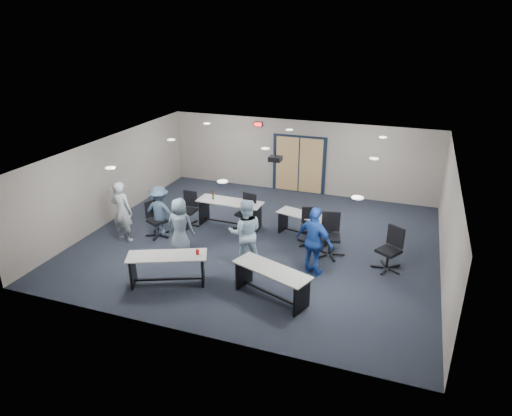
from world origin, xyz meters
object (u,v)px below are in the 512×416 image
(table_front_right, at_px, (272,278))
(person_back, at_px, (160,211))
(chair_back_d, at_px, (330,236))
(table_front_left, at_px, (168,264))
(chair_back_b, at_px, (245,213))
(chair_loose_left, at_px, (157,219))
(table_back_right, at_px, (306,222))
(chair_back_c, at_px, (310,227))
(person_navy, at_px, (314,242))
(chair_back_a, at_px, (188,210))
(chair_loose_right, at_px, (389,250))
(person_gray, at_px, (122,212))
(person_lightblue, at_px, (245,233))
(person_plaid, at_px, (180,226))
(table_back_left, at_px, (230,209))

(table_front_right, height_order, person_back, person_back)
(chair_back_d, bearing_deg, table_front_left, -153.93)
(chair_back_b, height_order, chair_loose_left, chair_back_b)
(table_back_right, bearing_deg, chair_back_c, -48.14)
(person_navy, bearing_deg, person_back, 15.25)
(chair_back_a, relative_size, person_navy, 0.60)
(person_navy, bearing_deg, chair_loose_right, -129.95)
(table_front_left, bearing_deg, chair_loose_left, 102.83)
(person_gray, xyz_separation_m, person_navy, (5.66, -0.03, 0.00))
(person_lightblue, bearing_deg, person_back, -35.41)
(person_plaid, bearing_deg, table_front_right, 150.58)
(table_back_left, height_order, person_back, person_back)
(chair_back_c, bearing_deg, chair_back_d, -55.11)
(chair_back_b, xyz_separation_m, person_navy, (2.58, -1.94, 0.36))
(chair_loose_left, xyz_separation_m, person_lightblue, (3.08, -0.68, 0.37))
(table_back_left, xyz_separation_m, chair_back_d, (3.34, -0.89, 0.02))
(chair_back_d, height_order, person_plaid, person_plaid)
(table_front_left, relative_size, chair_back_a, 1.84)
(chair_loose_left, distance_m, person_gray, 1.03)
(table_front_right, relative_size, person_back, 1.27)
(table_front_left, bearing_deg, chair_loose_right, 2.96)
(chair_back_b, height_order, person_plaid, person_plaid)
(chair_back_c, relative_size, person_gray, 0.58)
(chair_loose_right, distance_m, person_back, 6.58)
(chair_loose_left, bearing_deg, person_back, -12.02)
(chair_back_d, bearing_deg, table_back_right, 122.06)
(chair_loose_right, bearing_deg, person_plaid, -139.61)
(chair_back_b, distance_m, chair_back_d, 2.90)
(chair_back_c, distance_m, chair_loose_right, 2.36)
(table_back_left, relative_size, chair_loose_left, 1.91)
(chair_back_a, height_order, person_navy, person_navy)
(chair_back_b, height_order, chair_back_c, chair_back_b)
(table_front_right, bearing_deg, person_navy, 84.58)
(person_navy, bearing_deg, table_back_left, -9.34)
(table_front_right, relative_size, table_back_left, 0.97)
(chair_back_c, bearing_deg, table_front_right, -113.22)
(chair_back_a, height_order, chair_back_d, chair_back_d)
(table_front_right, xyz_separation_m, chair_back_a, (-3.71, 2.98, 0.02))
(chair_back_d, height_order, person_lightblue, person_lightblue)
(table_front_left, bearing_deg, chair_back_b, 55.93)
(chair_loose_right, bearing_deg, person_navy, -122.29)
(table_back_left, relative_size, person_gray, 1.13)
(chair_back_b, xyz_separation_m, person_gray, (-3.08, -1.91, 0.36))
(table_front_right, height_order, chair_back_c, chair_back_c)
(chair_back_c, xyz_separation_m, chair_back_d, (0.68, -0.48, 0.06))
(table_front_left, height_order, chair_back_c, chair_back_c)
(chair_back_b, xyz_separation_m, chair_back_d, (2.78, -0.82, 0.04))
(chair_back_c, bearing_deg, person_gray, 177.21)
(table_back_left, bearing_deg, person_navy, -31.26)
(person_lightblue, bearing_deg, person_gray, -22.72)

